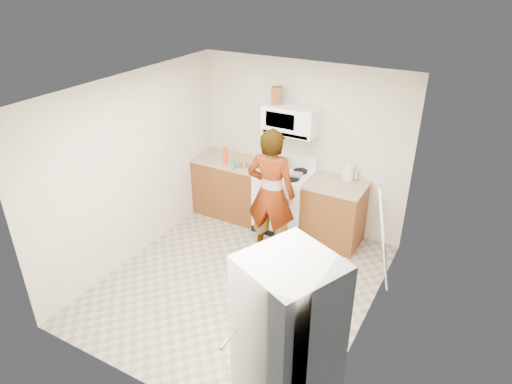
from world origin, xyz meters
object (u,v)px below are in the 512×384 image
Objects in this scene: fridge at (288,344)px; microwave at (291,120)px; gas_range at (284,200)px; person at (271,194)px; kettle at (348,173)px; saucepan at (281,163)px.

microwave is at bearing 139.46° from fridge.
person is (0.11, -0.67, 0.43)m from gas_range.
person is 1.08× the size of fridge.
saucepan is (-0.99, -0.12, -0.02)m from kettle.
fridge is 8.31× the size of kettle.
gas_range is 4.79× the size of saucepan.
kettle is at bearing 6.37° from microwave.
saucepan is at bearing 141.50° from fridge.
person is at bearing -73.08° from saucepan.
person is 8.98× the size of kettle.
kettle is at bearing 14.47° from gas_range.
microwave is at bearing 12.41° from saucepan.
kettle is 1.00m from saucepan.
fridge reaches higher than saucepan.
kettle is at bearing 124.28° from fridge.
microwave is at bearing -152.08° from kettle.
gas_range is at bearing -88.00° from person.
gas_range is at bearing -143.97° from kettle.
fridge is at bearing -64.77° from microwave.
person is 1.18m from kettle.
microwave reaches higher than gas_range.
person reaches higher than gas_range.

